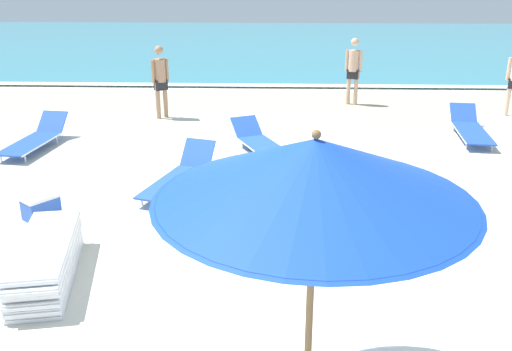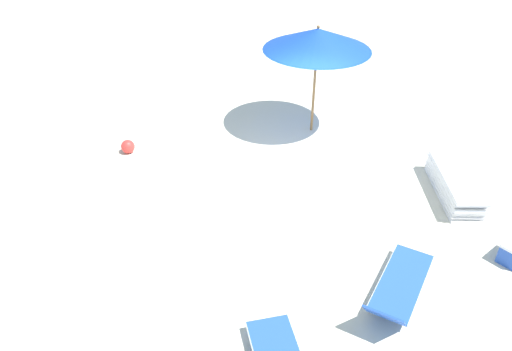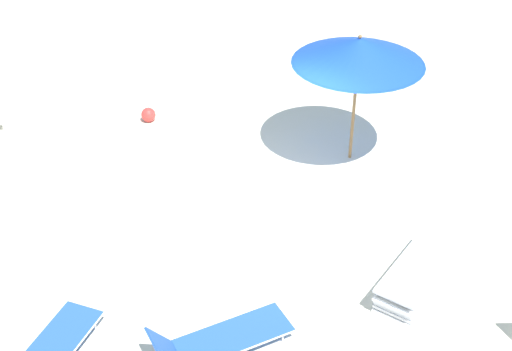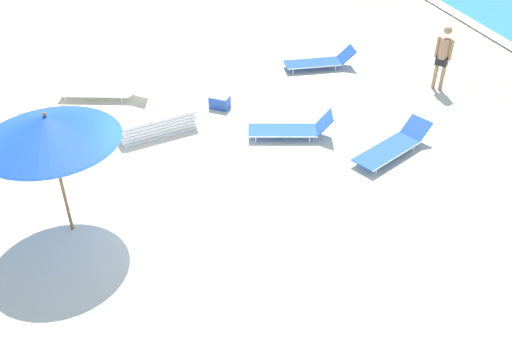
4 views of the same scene
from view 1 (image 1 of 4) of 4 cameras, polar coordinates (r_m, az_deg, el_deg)
The scene contains 11 objects.
ground_plane at distance 7.20m, azimuth 4.72°, elevation -10.56°, with size 60.00×60.00×0.16m.
ocean_water at distance 26.94m, azimuth 2.82°, elevation 12.95°, with size 60.00×19.01×0.07m.
beach_umbrella at distance 4.14m, azimuth 5.92°, elevation 0.45°, with size 2.40×2.40×2.53m.
lounger_stack at distance 7.40m, azimuth -20.24°, elevation -8.03°, with size 0.96×1.99×0.49m.
sun_lounger_under_umbrella at distance 11.45m, azimuth 0.63°, elevation 3.21°, with size 1.46×2.23×0.52m.
sun_lounger_beside_umbrella at distance 13.37m, azimuth 20.66°, elevation 4.44°, with size 0.82×2.25×0.53m.
sun_lounger_near_water_left at distance 12.62m, azimuth -21.25°, elevation 3.47°, with size 0.85×2.08×0.56m.
sun_lounger_near_water_right at distance 9.76m, azimuth -7.65°, elevation -0.05°, with size 1.16×2.05×0.62m.
beachgoer_wading_adult at distance 15.58m, azimuth 9.72°, elevation 10.61°, with size 0.43×0.27×1.76m.
beachgoer_shoreline_child at distance 14.16m, azimuth -9.55°, elevation 9.63°, with size 0.38×0.32×1.76m.
cooler_box at distance 9.16m, azimuth -20.71°, elevation -2.93°, with size 0.59×0.61×0.37m.
Camera 1 is at (-0.37, -6.14, 3.65)m, focal length 40.00 mm.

